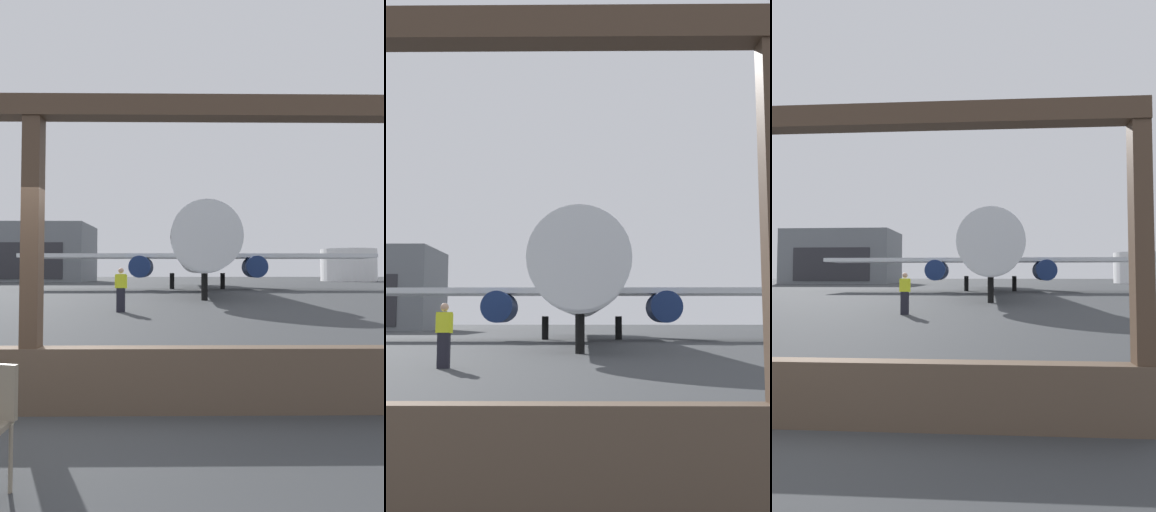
# 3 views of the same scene
# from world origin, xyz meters

# --- Properties ---
(ground_plane) EXTENTS (220.00, 220.00, 0.00)m
(ground_plane) POSITION_xyz_m (0.00, 40.00, 0.00)
(ground_plane) COLOR #383A3D
(airplane) EXTENTS (31.75, 35.68, 10.21)m
(airplane) POSITION_xyz_m (2.72, 33.13, 3.35)
(airplane) COLOR silver
(airplane) RESTS_ON ground
(ground_crew_worker) EXTENTS (0.52, 0.30, 1.74)m
(ground_crew_worker) POSITION_xyz_m (-0.87, 11.99, 0.90)
(ground_crew_worker) COLOR black
(ground_crew_worker) RESTS_ON ground
(distant_hangar) EXTENTS (19.70, 12.13, 9.87)m
(distant_hangar) POSITION_xyz_m (-25.04, 69.23, 4.93)
(distant_hangar) COLOR slate
(distant_hangar) RESTS_ON ground
(fuel_storage_tank) EXTENTS (9.84, 9.84, 5.83)m
(fuel_storage_tank) POSITION_xyz_m (31.24, 72.38, 2.91)
(fuel_storage_tank) COLOR white
(fuel_storage_tank) RESTS_ON ground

